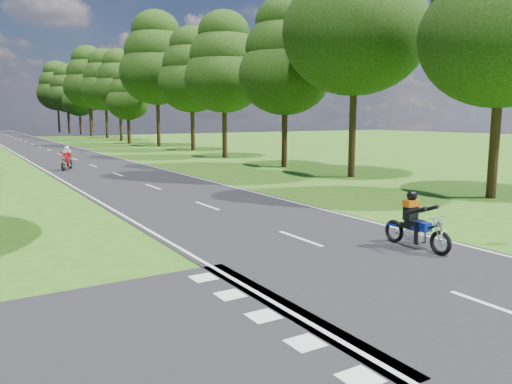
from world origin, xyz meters
TOP-DOWN VIEW (x-y plane):
  - ground at (0.00, 0.00)m, footprint 160.00×160.00m
  - main_road at (0.00, 50.00)m, footprint 7.00×140.00m
  - road_markings at (-0.14, 48.13)m, footprint 7.40×140.00m
  - treeline at (1.43, 60.06)m, footprint 40.00×115.35m
  - rider_near_blue at (1.95, -0.41)m, footprint 0.62×1.81m
  - rider_far_red at (-2.04, 24.20)m, footprint 1.35×1.89m

SIDE VIEW (x-z plane):
  - ground at x=0.00m, z-range 0.00..0.00m
  - main_road at x=0.00m, z-range 0.00..0.02m
  - road_markings at x=-0.14m, z-range 0.02..0.03m
  - rider_near_blue at x=1.95m, z-range 0.02..1.52m
  - rider_far_red at x=-2.04m, z-range 0.02..1.53m
  - treeline at x=1.43m, z-range 0.86..15.65m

